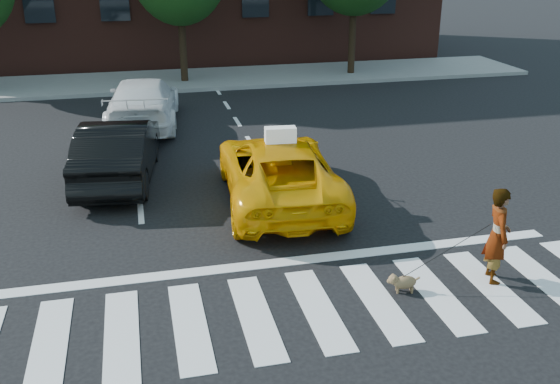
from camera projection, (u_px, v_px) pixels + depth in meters
name	position (u px, v px, depth m)	size (l,w,h in m)	color
ground	(256.00, 317.00, 9.54)	(120.00, 120.00, 0.00)	black
crosswalk	(256.00, 317.00, 9.54)	(13.00, 2.40, 0.01)	silver
stop_line	(238.00, 267.00, 10.98)	(12.00, 0.30, 0.01)	silver
sidewalk_far	(171.00, 80.00, 25.30)	(30.00, 4.00, 0.15)	slate
taxi	(278.00, 170.00, 13.59)	(2.33, 5.06, 1.41)	#E79D04
black_sedan	(118.00, 150.00, 14.76)	(1.56, 4.48, 1.48)	black
white_suv	(143.00, 102.00, 19.14)	(2.07, 5.08, 1.47)	white
woman	(498.00, 235.00, 10.29)	(0.61, 0.40, 1.67)	#999999
dog	(402.00, 282.00, 10.17)	(0.55, 0.28, 0.31)	brown
taxi_sign	(280.00, 135.00, 13.09)	(0.65, 0.28, 0.32)	white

